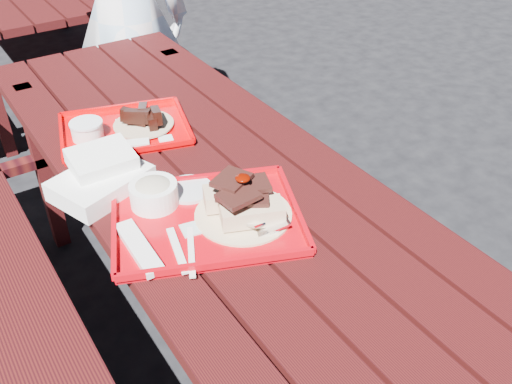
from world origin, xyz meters
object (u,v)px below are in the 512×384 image
(picnic_table_near, at_px, (228,238))
(near_tray, at_px, (205,207))
(far_tray, at_px, (123,128))
(person, at_px, (125,17))

(picnic_table_near, distance_m, near_tray, 0.27)
(far_tray, bearing_deg, picnic_table_near, -73.72)
(near_tray, distance_m, far_tray, 0.52)
(picnic_table_near, height_order, near_tray, near_tray)
(near_tray, relative_size, far_tray, 1.23)
(near_tray, height_order, person, person)
(picnic_table_near, height_order, person, person)
(near_tray, bearing_deg, person, 74.88)
(picnic_table_near, relative_size, person, 1.51)
(picnic_table_near, bearing_deg, far_tray, 106.28)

